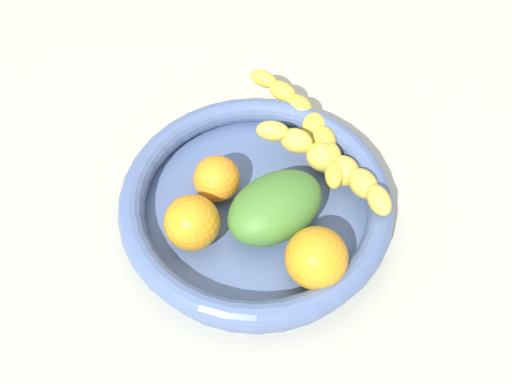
{
  "coord_description": "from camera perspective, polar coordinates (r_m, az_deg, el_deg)",
  "views": [
    {
      "loc": [
        -21.0,
        31.78,
        61.08
      ],
      "look_at": [
        0.0,
        0.0,
        8.36
      ],
      "focal_mm": 40.18,
      "sensor_mm": 36.0,
      "label": 1
    }
  ],
  "objects": [
    {
      "name": "kitchen_counter",
      "position": [
        0.71,
        -0.0,
        -3.26
      ],
      "size": [
        120.0,
        120.0,
        3.0
      ],
      "primitive_type": "cube",
      "color": "#B0AE9B",
      "rests_on": "ground"
    },
    {
      "name": "orange_mid_left",
      "position": [
        0.67,
        -3.92,
        1.32
      ],
      "size": [
        5.5,
        5.5,
        5.5
      ],
      "primitive_type": "sphere",
      "color": "orange",
      "rests_on": "fruit_bowl"
    },
    {
      "name": "banana_draped_right",
      "position": [
        0.68,
        7.36,
        2.86
      ],
      "size": [
        19.83,
        7.44,
        4.96
      ],
      "color": "#E9C246",
      "rests_on": "fruit_bowl"
    },
    {
      "name": "banana_draped_left",
      "position": [
        0.73,
        5.15,
        6.84
      ],
      "size": [
        19.46,
        12.49,
        4.2
      ],
      "color": "yellow",
      "rests_on": "fruit_bowl"
    },
    {
      "name": "orange_mid_right",
      "position": [
        0.63,
        -6.39,
        -3.04
      ],
      "size": [
        6.23,
        6.23,
        6.23
      ],
      "primitive_type": "sphere",
      "color": "orange",
      "rests_on": "fruit_bowl"
    },
    {
      "name": "fruit_bowl",
      "position": [
        0.67,
        -0.0,
        -1.29
      ],
      "size": [
        31.76,
        31.76,
        5.38
      ],
      "color": "#4F6493",
      "rests_on": "kitchen_counter"
    },
    {
      "name": "orange_front",
      "position": [
        0.6,
        6.03,
        -6.55
      ],
      "size": [
        6.71,
        6.71,
        6.71
      ],
      "primitive_type": "sphere",
      "color": "orange",
      "rests_on": "fruit_bowl"
    },
    {
      "name": "mango_green",
      "position": [
        0.64,
        1.93,
        -1.52
      ],
      "size": [
        11.62,
        13.82,
        6.15
      ],
      "primitive_type": "ellipsoid",
      "rotation": [
        0.0,
        0.0,
        1.23
      ],
      "color": "#457C2E",
      "rests_on": "fruit_bowl"
    }
  ]
}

